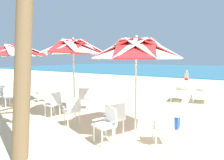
# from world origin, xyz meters

# --- Properties ---
(ground_plane) EXTENTS (80.00, 80.00, 0.00)m
(ground_plane) POSITION_xyz_m (0.00, 0.00, 0.00)
(ground_plane) COLOR beige
(surf_foam) EXTENTS (80.00, 0.70, 0.01)m
(surf_foam) POSITION_xyz_m (0.00, 12.46, 0.01)
(surf_foam) COLOR white
(surf_foam) RESTS_ON ground
(beach_umbrella_0) EXTENTS (2.38, 2.38, 2.62)m
(beach_umbrella_0) POSITION_xyz_m (-1.16, -2.71, 2.24)
(beach_umbrella_0) COLOR silver
(beach_umbrella_0) RESTS_ON ground
(plastic_chair_0) EXTENTS (0.57, 0.59, 0.87)m
(plastic_chair_0) POSITION_xyz_m (-1.50, -3.61, 0.50)
(plastic_chair_0) COLOR white
(plastic_chair_0) RESTS_ON ground
(plastic_chair_1) EXTENTS (0.60, 0.57, 0.87)m
(plastic_chair_1) POSITION_xyz_m (-1.54, -3.11, 0.50)
(plastic_chair_1) COLOR white
(plastic_chair_1) RESTS_ON ground
(plastic_chair_2) EXTENTS (0.61, 0.62, 0.87)m
(plastic_chair_2) POSITION_xyz_m (-0.30, -3.05, 0.50)
(plastic_chair_2) COLOR white
(plastic_chair_2) RESTS_ON ground
(beach_umbrella_1) EXTENTS (2.24, 2.24, 2.73)m
(beach_umbrella_1) POSITION_xyz_m (-3.70, -2.35, 2.38)
(beach_umbrella_1) COLOR silver
(beach_umbrella_1) RESTS_ON ground
(plastic_chair_3) EXTENTS (0.50, 0.48, 0.87)m
(plastic_chair_3) POSITION_xyz_m (-4.19, -2.86, 0.50)
(plastic_chair_3) COLOR white
(plastic_chair_3) RESTS_ON ground
(plastic_chair_4) EXTENTS (0.61, 0.63, 0.87)m
(plastic_chair_4) POSITION_xyz_m (-3.95, -1.50, 0.50)
(plastic_chair_4) COLOR white
(plastic_chair_4) RESTS_ON ground
(plastic_chair_5) EXTENTS (0.61, 0.60, 0.87)m
(plastic_chair_5) POSITION_xyz_m (-3.05, -3.15, 0.50)
(plastic_chair_5) COLOR white
(plastic_chair_5) RESTS_ON ground
(beach_umbrella_2) EXTENTS (2.52, 2.52, 2.66)m
(beach_umbrella_2) POSITION_xyz_m (-6.88, -2.40, 2.33)
(beach_umbrella_2) COLOR silver
(beach_umbrella_2) RESTS_ON ground
(plastic_chair_6) EXTENTS (0.54, 0.57, 0.87)m
(plastic_chair_6) POSITION_xyz_m (-7.37, -2.98, 0.50)
(plastic_chair_6) COLOR white
(plastic_chair_6) RESTS_ON ground
(plastic_chair_7) EXTENTS (0.60, 0.58, 0.87)m
(plastic_chair_7) POSITION_xyz_m (-6.47, -1.55, 0.50)
(plastic_chair_7) COLOR white
(plastic_chair_7) RESTS_ON ground
(plastic_chair_8) EXTENTS (0.62, 0.63, 0.87)m
(plastic_chair_8) POSITION_xyz_m (-6.70, -2.89, 0.50)
(plastic_chair_8) COLOR white
(plastic_chair_8) RESTS_ON ground
(sun_lounger_1) EXTENTS (0.80, 2.19, 0.62)m
(sun_lounger_1) POSITION_xyz_m (-0.24, 2.79, 0.28)
(sun_lounger_1) COLOR white
(sun_lounger_1) RESTS_ON ground
(sun_lounger_2) EXTENTS (0.82, 2.19, 0.62)m
(sun_lounger_2) POSITION_xyz_m (-1.20, 2.58, 0.28)
(sun_lounger_2) COLOR white
(sun_lounger_2) RESTS_ON ground
(cooler_box) EXTENTS (0.50, 0.34, 0.40)m
(cooler_box) POSITION_xyz_m (-0.47, -1.73, 0.20)
(cooler_box) COLOR blue
(cooler_box) RESTS_ON ground
(beachgoer_seated) EXTENTS (0.30, 0.93, 0.92)m
(beachgoer_seated) POSITION_xyz_m (-2.55, 11.46, 0.29)
(beachgoer_seated) COLOR red
(beachgoer_seated) RESTS_ON ground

